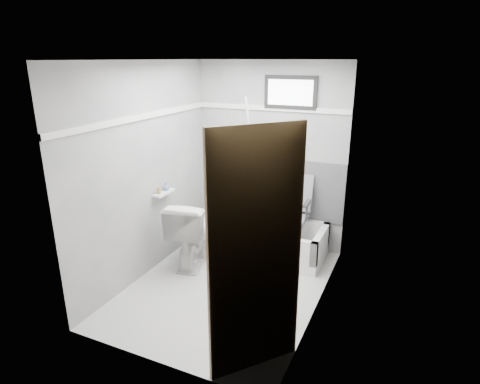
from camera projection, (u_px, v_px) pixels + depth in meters
The scene contains 19 objects.
floor at pixel (227, 286), 4.47m from camera, with size 2.60×2.60×0.00m, color silver.
ceiling at pixel (225, 60), 3.71m from camera, with size 2.60×2.60×0.00m, color silver.
wall_back at pixel (270, 156), 5.21m from camera, with size 2.00×0.02×2.40m, color gray.
wall_front at pixel (149, 231), 2.97m from camera, with size 2.00×0.02×2.40m, color gray.
wall_left at pixel (146, 172), 4.48m from camera, with size 0.02×2.60×2.40m, color gray.
wall_right at pixel (323, 197), 3.70m from camera, with size 0.02×2.60×2.40m, color gray.
bathtub at pixel (266, 238), 5.17m from camera, with size 1.50×0.70×0.42m, color white, non-canonical shape.
office_chair at pixel (288, 213), 4.99m from camera, with size 0.53×0.53×0.92m, color slate, non-canonical shape.
toilet at pixel (193, 232), 4.87m from camera, with size 0.47×0.83×0.82m, color silver.
door at pixel (274, 282), 2.67m from camera, with size 0.78×0.78×2.00m, color #55361F, non-canonical shape.
window at pixel (291, 92), 4.84m from camera, with size 0.66×0.04×0.40m, color black, non-canonical shape.
backerboard at pixel (287, 188), 5.23m from camera, with size 1.50×0.02×0.78m, color #4C4C4F.
trim_back at pixel (271, 108), 5.01m from camera, with size 2.00×0.02×0.06m, color white.
trim_left at pixel (142, 117), 4.28m from camera, with size 0.02×2.60×0.06m, color white.
pole at pixel (254, 171), 5.10m from camera, with size 0.02×0.02×1.95m, color white.
shelf at pixel (164, 193), 4.74m from camera, with size 0.10×0.32×0.03m, color white.
soap_bottle_a at pixel (159, 189), 4.65m from camera, with size 0.04×0.04×0.09m, color #9D824E.
soap_bottle_b at pixel (166, 187), 4.78m from camera, with size 0.08×0.08×0.10m, color slate.
faucet at pixel (254, 202), 5.47m from camera, with size 0.26×0.10×0.16m, color silver, non-canonical shape.
Camera 1 is at (1.73, -3.50, 2.42)m, focal length 30.00 mm.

